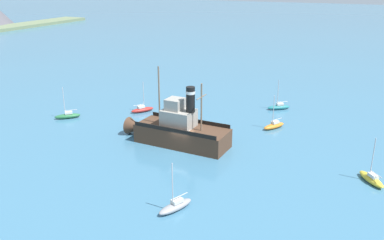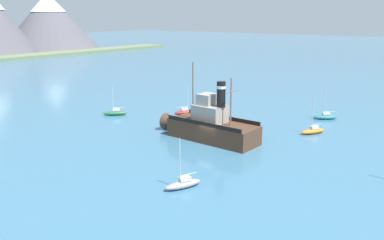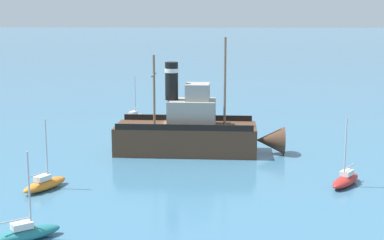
# 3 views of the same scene
# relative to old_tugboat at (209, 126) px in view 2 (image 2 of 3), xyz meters

# --- Properties ---
(ground_plane) EXTENTS (600.00, 600.00, 0.00)m
(ground_plane) POSITION_rel_old_tugboat_xyz_m (-1.84, -1.33, -1.83)
(ground_plane) COLOR teal
(old_tugboat) EXTENTS (4.84, 14.51, 9.90)m
(old_tugboat) POSITION_rel_old_tugboat_xyz_m (0.00, 0.00, 0.00)
(old_tugboat) COLOR #4C3323
(old_tugboat) RESTS_ON ground
(sailboat_teal) EXTENTS (3.14, 3.71, 4.90)m
(sailboat_teal) POSITION_rel_old_tugboat_xyz_m (19.61, -8.42, -1.40)
(sailboat_teal) COLOR #23757A
(sailboat_teal) RESTS_ON ground
(sailboat_grey) EXTENTS (3.93, 2.46, 4.90)m
(sailboat_grey) POSITION_rel_old_tugboat_xyz_m (-14.23, -6.93, -1.40)
(sailboat_grey) COLOR gray
(sailboat_grey) RESTS_ON ground
(sailboat_orange) EXTENTS (3.84, 2.85, 4.90)m
(sailboat_orange) POSITION_rel_old_tugboat_xyz_m (10.73, -9.88, -1.40)
(sailboat_orange) COLOR orange
(sailboat_orange) RESTS_ON ground
(sailboat_green) EXTENTS (3.42, 3.51, 4.90)m
(sailboat_green) POSITION_rel_old_tugboat_xyz_m (1.68, 19.71, -1.40)
(sailboat_green) COLOR #286B3D
(sailboat_green) RESTS_ON ground
(sailboat_red) EXTENTS (3.76, 3.05, 4.90)m
(sailboat_red) POSITION_rel_old_tugboat_xyz_m (9.11, 11.00, -1.40)
(sailboat_red) COLOR #B22823
(sailboat_red) RESTS_ON ground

